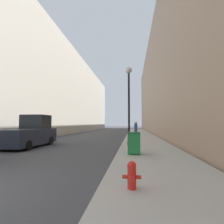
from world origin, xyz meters
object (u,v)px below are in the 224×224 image
at_px(fire_hydrant, 132,174).
at_px(lamppost, 129,93).
at_px(trash_bin, 134,143).
at_px(pickup_truck, 31,134).
at_px(pedestrian_on_sidewalk, 136,129).

height_order(fire_hydrant, lamppost, lamppost).
relative_size(fire_hydrant, trash_bin, 0.59).
bearing_deg(pickup_truck, trash_bin, -22.02).
height_order(trash_bin, lamppost, lamppost).
relative_size(fire_hydrant, pickup_truck, 0.13).
xyz_separation_m(fire_hydrant, pedestrian_on_sidewalk, (0.36, 15.80, 0.55)).
relative_size(trash_bin, pedestrian_on_sidewalk, 0.62).
height_order(lamppost, pedestrian_on_sidewalk, lamppost).
bearing_deg(pickup_truck, lamppost, 5.55).
bearing_deg(lamppost, pedestrian_on_sidewalk, 85.32).
xyz_separation_m(fire_hydrant, lamppost, (-0.24, 8.45, 3.46)).
bearing_deg(pedestrian_on_sidewalk, pickup_truck, -133.95).
bearing_deg(pickup_truck, fire_hydrant, -46.32).
xyz_separation_m(trash_bin, lamppost, (-0.32, 3.72, 3.23)).
distance_m(fire_hydrant, trash_bin, 4.73).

